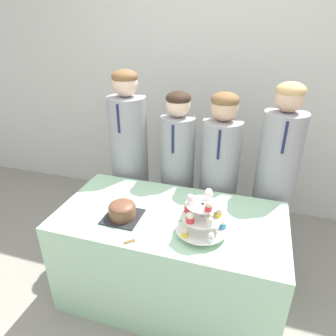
{
  "coord_description": "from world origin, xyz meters",
  "views": [
    {
      "loc": [
        0.46,
        -1.16,
        1.85
      ],
      "look_at": [
        -0.03,
        0.42,
        1.04
      ],
      "focal_mm": 32.0,
      "sensor_mm": 36.0,
      "label": 1
    }
  ],
  "objects_px": {
    "cupcake_stand": "(202,216)",
    "student_0": "(130,166)",
    "student_3": "(274,188)",
    "cake_knife": "(136,240)",
    "round_cake": "(122,210)",
    "student_1": "(177,179)",
    "student_2": "(218,184)"
  },
  "relations": [
    {
      "from": "cake_knife",
      "to": "student_3",
      "type": "bearing_deg",
      "value": 7.92
    },
    {
      "from": "cupcake_stand",
      "to": "cake_knife",
      "type": "bearing_deg",
      "value": -153.71
    },
    {
      "from": "student_2",
      "to": "student_3",
      "type": "bearing_deg",
      "value": 0.0
    },
    {
      "from": "cupcake_stand",
      "to": "student_1",
      "type": "distance_m",
      "value": 0.8
    },
    {
      "from": "student_1",
      "to": "student_3",
      "type": "relative_size",
      "value": 0.93
    },
    {
      "from": "cake_knife",
      "to": "student_2",
      "type": "xyz_separation_m",
      "value": [
        0.34,
        0.87,
        -0.04
      ]
    },
    {
      "from": "cake_knife",
      "to": "student_1",
      "type": "height_order",
      "value": "student_1"
    },
    {
      "from": "student_0",
      "to": "student_2",
      "type": "distance_m",
      "value": 0.76
    },
    {
      "from": "cake_knife",
      "to": "student_3",
      "type": "relative_size",
      "value": 0.12
    },
    {
      "from": "round_cake",
      "to": "student_0",
      "type": "relative_size",
      "value": 0.15
    },
    {
      "from": "student_0",
      "to": "student_1",
      "type": "relative_size",
      "value": 1.1
    },
    {
      "from": "cupcake_stand",
      "to": "student_3",
      "type": "bearing_deg",
      "value": 59.08
    },
    {
      "from": "student_3",
      "to": "round_cake",
      "type": "bearing_deg",
      "value": -143.48
    },
    {
      "from": "cake_knife",
      "to": "student_2",
      "type": "distance_m",
      "value": 0.93
    },
    {
      "from": "cake_knife",
      "to": "student_2",
      "type": "height_order",
      "value": "student_2"
    },
    {
      "from": "student_2",
      "to": "student_0",
      "type": "bearing_deg",
      "value": 180.0
    },
    {
      "from": "cupcake_stand",
      "to": "student_0",
      "type": "relative_size",
      "value": 0.2
    },
    {
      "from": "cupcake_stand",
      "to": "round_cake",
      "type": "bearing_deg",
      "value": 178.72
    },
    {
      "from": "round_cake",
      "to": "student_0",
      "type": "bearing_deg",
      "value": 109.97
    },
    {
      "from": "cupcake_stand",
      "to": "student_0",
      "type": "distance_m",
      "value": 1.04
    },
    {
      "from": "student_0",
      "to": "student_3",
      "type": "height_order",
      "value": "student_0"
    },
    {
      "from": "round_cake",
      "to": "student_1",
      "type": "height_order",
      "value": "student_1"
    },
    {
      "from": "student_1",
      "to": "student_3",
      "type": "xyz_separation_m",
      "value": [
        0.76,
        0.0,
        0.05
      ]
    },
    {
      "from": "student_1",
      "to": "student_2",
      "type": "height_order",
      "value": "student_2"
    },
    {
      "from": "cake_knife",
      "to": "cupcake_stand",
      "type": "xyz_separation_m",
      "value": [
        0.34,
        0.17,
        0.13
      ]
    },
    {
      "from": "student_0",
      "to": "student_3",
      "type": "distance_m",
      "value": 1.18
    },
    {
      "from": "cake_knife",
      "to": "student_0",
      "type": "bearing_deg",
      "value": 74.84
    },
    {
      "from": "cupcake_stand",
      "to": "student_1",
      "type": "height_order",
      "value": "student_1"
    },
    {
      "from": "cake_knife",
      "to": "student_0",
      "type": "height_order",
      "value": "student_0"
    },
    {
      "from": "student_3",
      "to": "cupcake_stand",
      "type": "bearing_deg",
      "value": -120.92
    },
    {
      "from": "cupcake_stand",
      "to": "student_3",
      "type": "xyz_separation_m",
      "value": [
        0.42,
        0.7,
        -0.13
      ]
    },
    {
      "from": "round_cake",
      "to": "cake_knife",
      "type": "distance_m",
      "value": 0.25
    }
  ]
}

